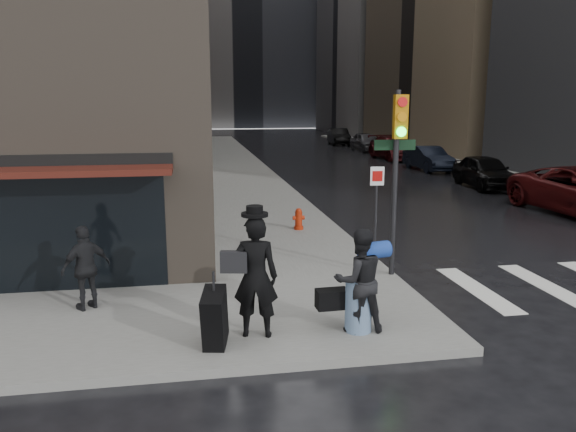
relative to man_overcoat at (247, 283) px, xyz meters
name	(u,v)px	position (x,y,z in m)	size (l,w,h in m)	color
ground	(329,317)	(1.62, 0.98, -1.08)	(140.00, 140.00, 0.00)	black
sidewalk_left	(229,161)	(1.62, 27.98, -1.01)	(4.00, 50.00, 0.15)	slate
sidewalk_right	(424,158)	(15.12, 27.98, -1.01)	(3.00, 50.00, 0.15)	slate
bldg_left_far	(94,21)	(-11.38, 62.98, 11.92)	(22.00, 20.00, 26.00)	brown
bldg_right_far	(423,29)	(27.62, 58.98, 11.42)	(22.00, 20.00, 25.00)	slate
bldg_distant	(243,18)	(7.62, 78.98, 14.92)	(40.00, 12.00, 32.00)	slate
man_overcoat	(247,283)	(0.00, 0.00, 0.00)	(1.33, 1.07, 2.22)	black
man_jeans	(358,280)	(1.85, -0.02, -0.05)	(1.27, 0.70, 1.77)	black
man_greycoat	(86,268)	(-2.79, 1.82, -0.14)	(0.98, 0.85, 1.59)	black
traffic_light	(395,158)	(3.48, 2.79, 1.67)	(1.01, 0.48, 4.03)	black
fire_hydrant	(299,220)	(2.31, 7.60, -0.65)	(0.35, 0.28, 0.65)	#A12209
parked_car_1	(485,171)	(12.54, 15.22, -0.33)	(1.77, 4.41, 1.50)	black
parked_car_2	(429,158)	(12.65, 21.74, -0.39)	(1.47, 4.22, 1.39)	black
parked_car_3	(394,148)	(12.95, 28.26, -0.31)	(2.18, 5.37, 1.56)	#3D0C0E
parked_car_4	(366,142)	(13.08, 34.78, -0.35)	(1.74, 4.33, 1.47)	#4B4B50
parked_car_5	(339,137)	(12.56, 41.30, -0.35)	(1.55, 4.45, 1.47)	black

